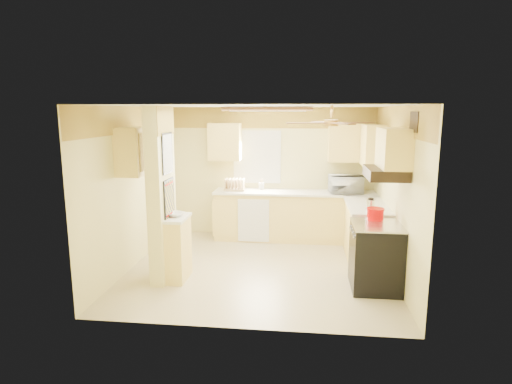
# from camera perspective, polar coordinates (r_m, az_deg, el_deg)

# --- Properties ---
(floor) EXTENTS (4.00, 4.00, 0.00)m
(floor) POSITION_cam_1_polar(r_m,az_deg,el_deg) (6.81, 0.47, -10.14)
(floor) COLOR tan
(floor) RESTS_ON ground
(ceiling) EXTENTS (4.00, 4.00, 0.00)m
(ceiling) POSITION_cam_1_polar(r_m,az_deg,el_deg) (6.36, 0.51, 11.39)
(ceiling) COLOR white
(ceiling) RESTS_ON wall_back
(wall_back) EXTENTS (4.00, 0.00, 4.00)m
(wall_back) POSITION_cam_1_polar(r_m,az_deg,el_deg) (8.34, 1.87, 2.64)
(wall_back) COLOR #E9DD8E
(wall_back) RESTS_ON floor
(wall_front) EXTENTS (4.00, 0.00, 4.00)m
(wall_front) POSITION_cam_1_polar(r_m,az_deg,el_deg) (4.63, -1.99, -4.05)
(wall_front) COLOR #E9DD8E
(wall_front) RESTS_ON floor
(wall_left) EXTENTS (0.00, 3.80, 3.80)m
(wall_left) POSITION_cam_1_polar(r_m,az_deg,el_deg) (6.97, -16.10, 0.59)
(wall_left) COLOR #E9DD8E
(wall_left) RESTS_ON floor
(wall_right) EXTENTS (0.00, 3.80, 3.80)m
(wall_right) POSITION_cam_1_polar(r_m,az_deg,el_deg) (6.57, 18.11, -0.12)
(wall_right) COLOR #E9DD8E
(wall_right) RESTS_ON floor
(wallpaper_border) EXTENTS (4.00, 0.02, 0.40)m
(wallpaper_border) POSITION_cam_1_polar(r_m,az_deg,el_deg) (8.23, 1.90, 9.87)
(wallpaper_border) COLOR yellow
(wallpaper_border) RESTS_ON wall_back
(partition_column) EXTENTS (0.20, 0.70, 2.50)m
(partition_column) POSITION_cam_1_polar(r_m,az_deg,el_deg) (6.23, -12.50, -0.42)
(partition_column) COLOR #E9DD8E
(partition_column) RESTS_ON floor
(partition_ledge) EXTENTS (0.25, 0.55, 0.90)m
(partition_ledge) POSITION_cam_1_polar(r_m,az_deg,el_deg) (6.37, -10.31, -7.55)
(partition_ledge) COLOR #F2D475
(partition_ledge) RESTS_ON floor
(ledge_top) EXTENTS (0.28, 0.58, 0.04)m
(ledge_top) POSITION_cam_1_polar(r_m,az_deg,el_deg) (6.24, -10.46, -3.44)
(ledge_top) COLOR silver
(ledge_top) RESTS_ON partition_ledge
(lower_cabinets_back) EXTENTS (3.00, 0.60, 0.90)m
(lower_cabinets_back) POSITION_cam_1_polar(r_m,az_deg,el_deg) (8.17, 5.16, -3.29)
(lower_cabinets_back) COLOR #F2D475
(lower_cabinets_back) RESTS_ON floor
(lower_cabinets_right) EXTENTS (0.60, 1.40, 0.90)m
(lower_cabinets_right) POSITION_cam_1_polar(r_m,az_deg,el_deg) (7.28, 14.49, -5.37)
(lower_cabinets_right) COLOR #F2D475
(lower_cabinets_right) RESTS_ON floor
(countertop_back) EXTENTS (3.04, 0.64, 0.04)m
(countertop_back) POSITION_cam_1_polar(r_m,az_deg,el_deg) (8.06, 5.22, -0.07)
(countertop_back) COLOR silver
(countertop_back) RESTS_ON lower_cabinets_back
(countertop_right) EXTENTS (0.64, 1.44, 0.04)m
(countertop_right) POSITION_cam_1_polar(r_m,az_deg,el_deg) (7.16, 14.58, -1.76)
(countertop_right) COLOR silver
(countertop_right) RESTS_ON lower_cabinets_right
(dishwasher_panel) EXTENTS (0.58, 0.02, 0.80)m
(dishwasher_panel) POSITION_cam_1_polar(r_m,az_deg,el_deg) (7.93, -0.34, -3.84)
(dishwasher_panel) COLOR white
(dishwasher_panel) RESTS_ON lower_cabinets_back
(window) EXTENTS (0.92, 0.02, 1.02)m
(window) POSITION_cam_1_polar(r_m,az_deg,el_deg) (8.31, 0.15, 4.70)
(window) COLOR white
(window) RESTS_ON wall_back
(upper_cab_back_left) EXTENTS (0.60, 0.35, 0.70)m
(upper_cab_back_left) POSITION_cam_1_polar(r_m,az_deg,el_deg) (8.21, -4.17, 6.70)
(upper_cab_back_left) COLOR #F2D475
(upper_cab_back_left) RESTS_ON wall_back
(upper_cab_back_right) EXTENTS (0.90, 0.35, 0.70)m
(upper_cab_back_right) POSITION_cam_1_polar(r_m,az_deg,el_deg) (8.12, 12.83, 6.41)
(upper_cab_back_right) COLOR #F2D475
(upper_cab_back_right) RESTS_ON wall_back
(upper_cab_right) EXTENTS (0.35, 1.00, 0.70)m
(upper_cab_right) POSITION_cam_1_polar(r_m,az_deg,el_deg) (7.68, 15.25, 6.07)
(upper_cab_right) COLOR #F2D475
(upper_cab_right) RESTS_ON wall_right
(upper_cab_left_wall) EXTENTS (0.35, 0.75, 0.70)m
(upper_cab_left_wall) POSITION_cam_1_polar(r_m,az_deg,el_deg) (6.59, -15.79, 5.31)
(upper_cab_left_wall) COLOR #F2D475
(upper_cab_left_wall) RESTS_ON wall_left
(upper_cab_over_stove) EXTENTS (0.35, 0.76, 0.52)m
(upper_cab_over_stove) POSITION_cam_1_polar(r_m,az_deg,el_deg) (5.91, 17.88, 5.58)
(upper_cab_over_stove) COLOR #F2D475
(upper_cab_over_stove) RESTS_ON wall_right
(stove) EXTENTS (0.68, 0.77, 0.92)m
(stove) POSITION_cam_1_polar(r_m,az_deg,el_deg) (6.19, 15.65, -8.23)
(stove) COLOR black
(stove) RESTS_ON floor
(range_hood) EXTENTS (0.50, 0.76, 0.14)m
(range_hood) POSITION_cam_1_polar(r_m,az_deg,el_deg) (5.93, 16.89, 2.43)
(range_hood) COLOR black
(range_hood) RESTS_ON upper_cab_over_stove
(poster_menu) EXTENTS (0.02, 0.42, 0.57)m
(poster_menu) POSITION_cam_1_polar(r_m,az_deg,el_deg) (6.11, -11.73, 5.08)
(poster_menu) COLOR black
(poster_menu) RESTS_ON partition_column
(poster_nashville) EXTENTS (0.02, 0.42, 0.57)m
(poster_nashville) POSITION_cam_1_polar(r_m,az_deg,el_deg) (6.21, -11.50, -0.90)
(poster_nashville) COLOR black
(poster_nashville) RESTS_ON partition_column
(ceiling_light_panel) EXTENTS (1.35, 0.95, 0.06)m
(ceiling_light_panel) POSITION_cam_1_polar(r_m,az_deg,el_deg) (6.85, 1.80, 10.98)
(ceiling_light_panel) COLOR brown
(ceiling_light_panel) RESTS_ON ceiling
(ceiling_fan) EXTENTS (1.15, 1.15, 0.26)m
(ceiling_fan) POSITION_cam_1_polar(r_m,az_deg,el_deg) (5.64, 10.03, 9.12)
(ceiling_fan) COLOR gold
(ceiling_fan) RESTS_ON ceiling
(vent_grate) EXTENTS (0.02, 0.40, 0.25)m
(vent_grate) POSITION_cam_1_polar(r_m,az_deg,el_deg) (5.58, 20.37, 8.75)
(vent_grate) COLOR black
(vent_grate) RESTS_ON wall_right
(microwave) EXTENTS (0.64, 0.47, 0.33)m
(microwave) POSITION_cam_1_polar(r_m,az_deg,el_deg) (8.04, 11.87, 1.05)
(microwave) COLOR white
(microwave) RESTS_ON countertop_back
(bowl) EXTENTS (0.30, 0.30, 0.06)m
(bowl) POSITION_cam_1_polar(r_m,az_deg,el_deg) (6.25, -10.69, -2.95)
(bowl) COLOR white
(bowl) RESTS_ON ledge_top
(dutch_oven) EXTENTS (0.25, 0.25, 0.17)m
(dutch_oven) POSITION_cam_1_polar(r_m,az_deg,el_deg) (6.28, 15.62, -2.82)
(dutch_oven) COLOR #D40301
(dutch_oven) RESTS_ON stove
(kettle) EXTENTS (0.13, 0.13, 0.20)m
(kettle) POSITION_cam_1_polar(r_m,az_deg,el_deg) (6.69, 15.03, -1.68)
(kettle) COLOR silver
(kettle) RESTS_ON countertop_right
(dish_rack) EXTENTS (0.40, 0.31, 0.22)m
(dish_rack) POSITION_cam_1_polar(r_m,az_deg,el_deg) (8.15, -2.89, 0.81)
(dish_rack) COLOR tan
(dish_rack) RESTS_ON countertop_back
(utensil_crock) EXTENTS (0.10, 0.10, 0.20)m
(utensil_crock) POSITION_cam_1_polar(r_m,az_deg,el_deg) (8.23, 0.73, 0.82)
(utensil_crock) COLOR white
(utensil_crock) RESTS_ON countertop_back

